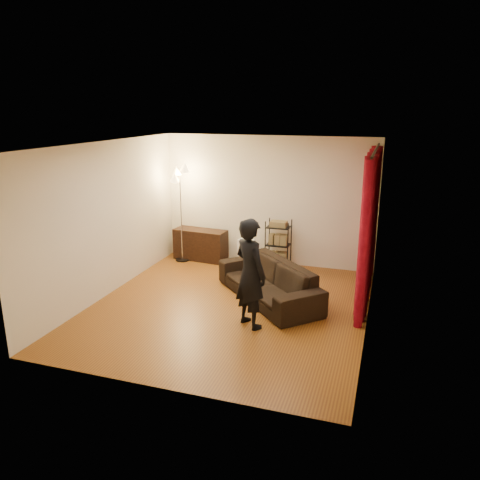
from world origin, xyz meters
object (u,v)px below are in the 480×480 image
(sofa, at_px, (269,281))
(media_cabinet, at_px, (201,245))
(wire_shelf, at_px, (278,245))
(floor_lamp, at_px, (181,215))
(person, at_px, (250,273))
(storage_boxes, at_px, (246,251))

(sofa, distance_m, media_cabinet, 2.61)
(wire_shelf, bearing_deg, floor_lamp, 164.11)
(person, height_order, media_cabinet, person)
(media_cabinet, relative_size, wire_shelf, 1.12)
(sofa, distance_m, storage_boxes, 2.02)
(sofa, relative_size, storage_boxes, 4.32)
(storage_boxes, height_order, floor_lamp, floor_lamp)
(storage_boxes, xyz_separation_m, wire_shelf, (0.73, -0.15, 0.25))
(floor_lamp, bearing_deg, storage_boxes, 11.26)
(sofa, xyz_separation_m, storage_boxes, (-0.96, 1.78, -0.07))
(sofa, height_order, person, person)
(floor_lamp, bearing_deg, person, -47.91)
(sofa, height_order, media_cabinet, media_cabinet)
(person, height_order, floor_lamp, floor_lamp)
(person, distance_m, wire_shelf, 2.73)
(storage_boxes, distance_m, floor_lamp, 1.61)
(person, relative_size, wire_shelf, 1.65)
(wire_shelf, bearing_deg, person, -104.64)
(sofa, relative_size, floor_lamp, 1.11)
(floor_lamp, bearing_deg, media_cabinet, 28.17)
(person, bearing_deg, media_cabinet, -18.83)
(storage_boxes, xyz_separation_m, floor_lamp, (-1.39, -0.28, 0.76))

